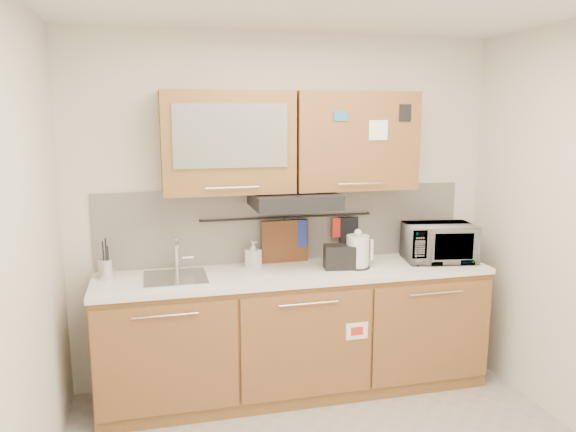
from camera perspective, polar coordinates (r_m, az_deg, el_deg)
wall_back at (r=4.24m, az=-0.20°, el=0.52°), size 3.20×0.00×3.20m
wall_left at (r=2.73m, az=-26.41°, el=-6.17°), size 0.00×3.00×3.00m
base_cabinet at (r=4.20m, az=0.82°, el=-12.29°), size 2.80×0.64×0.88m
countertop at (r=4.04m, az=0.85°, el=-5.81°), size 2.82×0.62×0.04m
backsplash at (r=4.25m, az=-0.17°, el=-0.83°), size 2.80×0.02×0.56m
upper_cabinets at (r=4.01m, az=0.33°, el=7.59°), size 1.82×0.37×0.70m
range_hood at (r=3.98m, az=0.65°, el=1.63°), size 0.60×0.46×0.10m
sink at (r=3.93m, az=-11.35°, el=-6.12°), size 0.42×0.40×0.26m
utensil_rail at (r=4.20m, az=-0.04°, el=-0.13°), size 1.30×0.02×0.02m
utensil_crock at (r=4.01m, az=-17.93°, el=-5.08°), size 0.12×0.12×0.28m
kettle at (r=4.10m, az=7.09°, el=-3.68°), size 0.21×0.18×0.29m
toaster at (r=4.07m, az=5.30°, el=-4.12°), size 0.25×0.17×0.17m
microwave at (r=4.41m, az=15.08°, el=-2.62°), size 0.56×0.42×0.28m
soap_bottle at (r=4.10m, az=-3.56°, el=-3.89°), size 0.12×0.12×0.19m
cutting_board at (r=4.23m, az=-0.32°, el=-3.40°), size 0.36×0.03×0.44m
oven_mitt at (r=4.23m, az=1.11°, el=-1.73°), size 0.12×0.08×0.20m
dark_pouch at (r=4.35m, az=6.19°, el=-1.56°), size 0.14×0.06×0.22m
pot_holder at (r=4.32m, az=5.26°, el=-1.17°), size 0.12×0.03×0.15m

